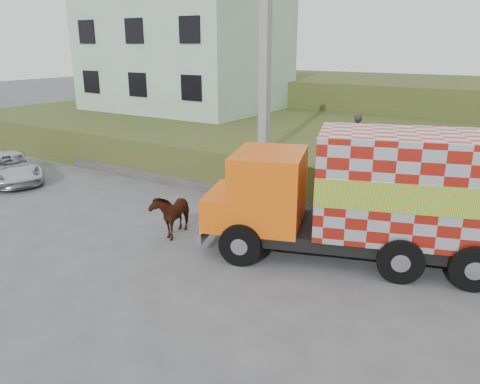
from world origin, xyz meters
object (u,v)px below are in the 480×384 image
Objects in this scene: cargo_truck at (368,195)px; utility_pole at (265,77)px; suv at (9,167)px; cow at (172,212)px; pedestrian at (356,138)px.

utility_pole is at bearing 129.39° from cargo_truck.
utility_pole reaches higher than suv.
suv is (-13.72, -0.74, -1.08)m from cargo_truck.
suv is at bearing 164.10° from cargo_truck.
cow is 0.96× the size of pedestrian.
suv is at bearing -159.37° from utility_pole.
cow is 0.38× the size of suv.
cargo_truck is at bearing -31.63° from utility_pole.
cargo_truck is at bearing 0.65° from cow.
cow is (-4.99, -1.37, -1.01)m from cargo_truck.
pedestrian is at bearing 17.10° from utility_pole.
pedestrian is (12.10, 4.36, 1.72)m from suv.
cow is 6.25m from pedestrian.
suv is (-8.73, 0.64, -0.08)m from cow.
pedestrian is (-1.61, 3.62, 0.64)m from cargo_truck.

